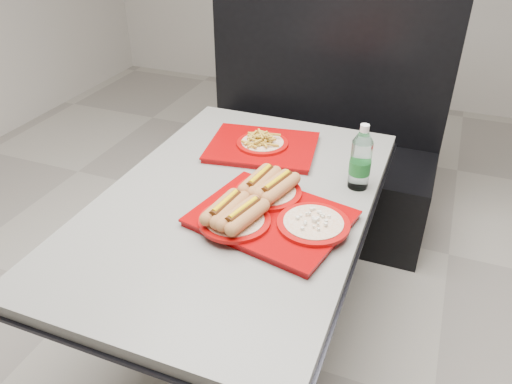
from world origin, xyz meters
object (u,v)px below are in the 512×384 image
at_px(diner_table, 236,236).
at_px(tray_near, 267,210).
at_px(booth_bench, 315,150).
at_px(water_bottle, 361,161).
at_px(tray_far, 262,145).

height_order(diner_table, tray_near, tray_near).
xyz_separation_m(diner_table, tray_near, (0.15, -0.08, 0.20)).
bearing_deg(diner_table, tray_near, -28.55).
distance_m(booth_bench, water_bottle, 1.05).
relative_size(tray_near, water_bottle, 2.21).
height_order(tray_near, water_bottle, water_bottle).
xyz_separation_m(diner_table, booth_bench, (0.00, 1.09, -0.18)).
relative_size(diner_table, booth_bench, 1.05).
height_order(diner_table, tray_far, tray_far).
height_order(booth_bench, tray_near, booth_bench).
xyz_separation_m(booth_bench, water_bottle, (0.38, -0.86, 0.45)).
relative_size(booth_bench, water_bottle, 5.57).
relative_size(booth_bench, tray_near, 2.52).
xyz_separation_m(tray_near, tray_far, (-0.19, 0.45, -0.01)).
distance_m(diner_table, tray_near, 0.26).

